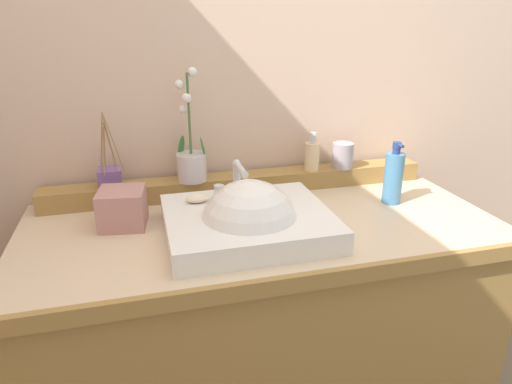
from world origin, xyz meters
TOP-DOWN VIEW (x-y plane):
  - wall_back at (0.00, 0.43)m, footprint 2.91×0.20m
  - vanity_cabinet at (0.00, -0.00)m, footprint 1.41×0.65m
  - back_ledge at (0.00, 0.26)m, footprint 1.33×0.09m
  - sink_basin at (-0.06, -0.07)m, footprint 0.46×0.40m
  - soap_bar at (-0.19, 0.05)m, footprint 0.07×0.04m
  - potted_plant at (-0.17, 0.25)m, footprint 0.10×0.10m
  - soap_dispenser at (0.25, 0.25)m, footprint 0.05×0.06m
  - tumbler_cup at (0.37, 0.24)m, footprint 0.08×0.08m
  - reed_diffuser at (-0.44, 0.25)m, footprint 0.08×0.08m
  - lotion_bottle at (0.46, 0.04)m, footprint 0.06×0.06m
  - tissue_box at (-0.40, 0.08)m, footprint 0.15×0.15m

SIDE VIEW (x-z plane):
  - vanity_cabinet at x=0.00m, z-range 0.00..0.84m
  - sink_basin at x=-0.06m, z-range 0.71..1.01m
  - back_ledge at x=0.00m, z-range 0.83..0.90m
  - tissue_box at x=-0.40m, z-range 0.83..0.94m
  - soap_bar at x=-0.19m, z-range 0.90..0.92m
  - lotion_bottle at x=0.46m, z-range 0.82..1.03m
  - reed_diffuser at x=-0.44m, z-range 0.81..1.06m
  - tumbler_cup at x=0.37m, z-range 0.90..0.99m
  - soap_dispenser at x=0.25m, z-range 0.88..1.02m
  - potted_plant at x=-0.17m, z-range 0.79..1.16m
  - wall_back at x=0.00m, z-range 0.00..2.43m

